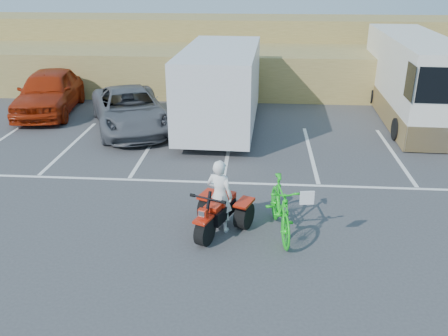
# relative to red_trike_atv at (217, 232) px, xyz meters

# --- Properties ---
(ground) EXTENTS (100.00, 100.00, 0.00)m
(ground) POSITION_rel_red_trike_atv_xyz_m (-0.08, 0.31, 0.00)
(ground) COLOR #3D3D40
(ground) RESTS_ON ground
(parking_stripes) EXTENTS (28.00, 5.16, 0.01)m
(parking_stripes) POSITION_rel_red_trike_atv_xyz_m (0.78, 4.37, 0.00)
(parking_stripes) COLOR white
(parking_stripes) RESTS_ON ground
(grass_embankment) EXTENTS (40.00, 8.50, 3.10)m
(grass_embankment) POSITION_rel_red_trike_atv_xyz_m (-0.08, 15.79, 1.42)
(grass_embankment) COLOR olive
(grass_embankment) RESTS_ON ground
(red_trike_atv) EXTENTS (1.78, 2.02, 1.09)m
(red_trike_atv) POSITION_rel_red_trike_atv_xyz_m (0.00, 0.00, 0.00)
(red_trike_atv) COLOR #B81D0A
(red_trike_atv) RESTS_ON ground
(rider) EXTENTS (0.74, 0.62, 1.72)m
(rider) POSITION_rel_red_trike_atv_xyz_m (0.06, 0.14, 0.86)
(rider) COLOR white
(rider) RESTS_ON ground
(green_dirt_bike) EXTENTS (0.92, 2.24, 1.30)m
(green_dirt_bike) POSITION_rel_red_trike_atv_xyz_m (1.43, 0.08, 0.65)
(green_dirt_bike) COLOR #14BF19
(green_dirt_bike) RESTS_ON ground
(grey_pickup) EXTENTS (4.32, 5.87, 1.48)m
(grey_pickup) POSITION_rel_red_trike_atv_xyz_m (-3.91, 7.33, 0.74)
(grey_pickup) COLOR #4E5056
(grey_pickup) RESTS_ON ground
(red_car) EXTENTS (2.82, 5.46, 1.78)m
(red_car) POSITION_rel_red_trike_atv_xyz_m (-7.79, 9.23, 0.89)
(red_car) COLOR #9A2308
(red_car) RESTS_ON ground
(cargo_trailer) EXTENTS (2.76, 6.47, 2.98)m
(cargo_trailer) POSITION_rel_red_trike_atv_xyz_m (-0.54, 7.60, 1.61)
(cargo_trailer) COLOR silver
(cargo_trailer) RESTS_ON ground
(rv_motorhome) EXTENTS (2.52, 8.79, 3.13)m
(rv_motorhome) POSITION_rel_red_trike_atv_xyz_m (6.88, 9.78, 1.36)
(rv_motorhome) COLOR silver
(rv_motorhome) RESTS_ON ground
(quad_atv_blue) EXTENTS (1.57, 1.77, 0.96)m
(quad_atv_blue) POSITION_rel_red_trike_atv_xyz_m (-2.04, 7.39, 0.00)
(quad_atv_blue) COLOR navy
(quad_atv_blue) RESTS_ON ground
(quad_atv_green) EXTENTS (1.53, 1.87, 1.09)m
(quad_atv_green) POSITION_rel_red_trike_atv_xyz_m (-1.44, 7.71, 0.00)
(quad_atv_green) COLOR #1A5914
(quad_atv_green) RESTS_ON ground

